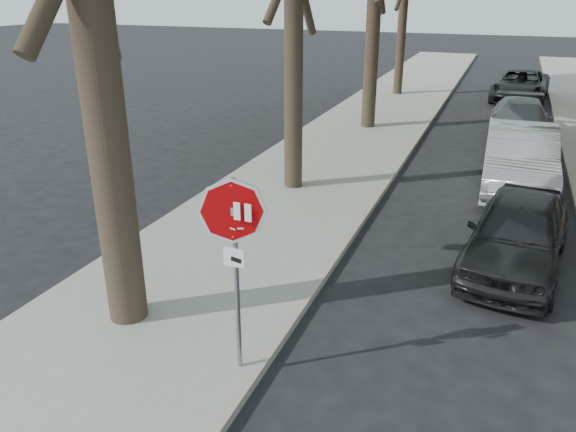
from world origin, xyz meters
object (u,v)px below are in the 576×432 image
Objects in this scene: car_c at (520,122)px; car_d at (521,85)px; stop_sign at (234,240)px; car_a at (517,233)px; car_b at (520,159)px.

car_d is (0.00, 7.74, 0.00)m from car_c.
stop_sign reaches higher than car_a.
car_c is at bearing 96.83° from car_a.
stop_sign is 14.57m from car_c.
car_d is at bearing 87.88° from car_c.
stop_sign is 0.54× the size of car_d.
car_c is 0.96× the size of car_d.
car_a is at bearing -92.12° from car_c.
car_d is (0.00, 12.68, -0.11)m from car_b.
car_b is (0.00, 4.64, 0.10)m from car_a.
car_a reaches higher than car_c.
car_b is 4.95m from car_c.
car_b is at bearing 96.83° from car_a.
stop_sign is 0.66× the size of car_a.
car_b is (3.30, 9.19, -1.17)m from stop_sign.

